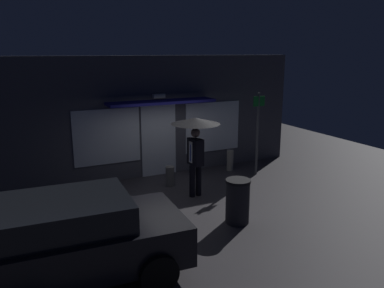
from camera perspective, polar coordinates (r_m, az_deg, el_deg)
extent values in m
plane|color=#38353A|center=(10.16, -0.36, -7.96)|extent=(18.00, 18.00, 0.00)
cube|color=#4C4C56|center=(11.77, -5.32, 4.13)|extent=(9.37, 0.30, 3.61)
cube|color=white|center=(11.75, -4.96, 0.60)|extent=(1.10, 0.04, 2.20)
cube|color=white|center=(11.25, -12.48, 1.05)|extent=(1.92, 0.04, 1.60)
cube|color=white|center=(12.47, 3.10, 2.57)|extent=(1.92, 0.04, 1.60)
cube|color=white|center=(11.45, -4.95, 7.12)|extent=(0.36, 0.16, 0.12)
cube|color=navy|center=(11.24, -4.47, 6.23)|extent=(3.20, 0.70, 0.08)
cylinder|color=black|center=(10.19, 0.98, -5.31)|extent=(0.15, 0.15, 0.86)
cylinder|color=black|center=(10.09, 0.02, -5.51)|extent=(0.15, 0.15, 0.86)
cube|color=black|center=(9.91, 0.51, -1.15)|extent=(0.29, 0.48, 0.70)
cube|color=silver|center=(9.87, -0.19, -1.22)|extent=(0.04, 0.14, 0.56)
cube|color=navy|center=(9.87, -0.20, -1.33)|extent=(0.03, 0.05, 0.45)
sphere|color=gray|center=(9.80, 0.52, 1.66)|extent=(0.24, 0.24, 0.24)
cylinder|color=slate|center=(9.80, 0.52, 1.46)|extent=(0.02, 0.02, 0.85)
cone|color=black|center=(9.74, 0.52, 3.46)|extent=(1.26, 1.26, 0.16)
cube|color=black|center=(6.85, -19.24, -14.28)|extent=(4.27, 2.01, 0.69)
cube|color=black|center=(6.61, -19.64, -9.83)|extent=(2.42, 1.70, 0.46)
cylinder|color=black|center=(7.95, -9.08, -12.00)|extent=(0.65, 0.25, 0.64)
cylinder|color=black|center=(6.43, -4.98, -18.52)|extent=(0.65, 0.25, 0.64)
cylinder|color=#595B60|center=(11.88, 9.66, 1.42)|extent=(0.07, 0.07, 2.53)
cube|color=#198C33|center=(11.70, 9.91, 6.27)|extent=(0.40, 0.02, 0.30)
cylinder|color=slate|center=(10.97, -3.27, -4.78)|extent=(0.25, 0.25, 0.56)
cylinder|color=#9E998E|center=(12.36, 5.68, -2.42)|extent=(0.21, 0.21, 0.67)
cylinder|color=#2D2D33|center=(8.67, 6.77, -8.60)|extent=(0.53, 0.53, 0.94)
cylinder|color=black|center=(8.50, 6.87, -5.47)|extent=(0.56, 0.56, 0.06)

